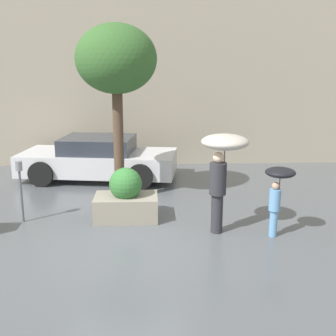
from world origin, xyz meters
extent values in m
plane|color=#51565B|center=(0.00, 0.00, 0.00)|extent=(40.00, 40.00, 0.00)
cube|color=#9E937F|center=(0.00, 6.50, 3.00)|extent=(18.00, 0.30, 6.00)
cube|color=gray|center=(-0.02, 1.28, 0.26)|extent=(1.36, 0.85, 0.52)
sphere|color=#337033|center=(-0.02, 1.28, 0.79)|extent=(0.70, 0.70, 0.70)
cylinder|color=#2D2D33|center=(1.82, 0.45, 0.40)|extent=(0.23, 0.23, 0.80)
cylinder|color=#2D2D33|center=(1.82, 0.45, 1.11)|extent=(0.33, 0.33, 0.63)
sphere|color=beige|center=(1.82, 0.45, 1.54)|extent=(0.22, 0.22, 0.22)
cylinder|color=#4C4C51|center=(1.95, 0.53, 1.48)|extent=(0.02, 0.02, 0.68)
ellipsoid|color=beige|center=(1.95, 0.53, 1.82)|extent=(0.92, 0.92, 0.29)
cylinder|color=#669ED1|center=(2.89, 0.21, 0.27)|extent=(0.16, 0.16, 0.53)
cylinder|color=#669ED1|center=(2.89, 0.21, 0.74)|extent=(0.22, 0.22, 0.42)
sphere|color=tan|center=(2.89, 0.21, 1.02)|extent=(0.14, 0.14, 0.14)
cylinder|color=#4C4C51|center=(2.98, 0.25, 1.02)|extent=(0.02, 0.02, 0.51)
ellipsoid|color=black|center=(2.98, 0.25, 1.28)|extent=(0.58, 0.58, 0.19)
cube|color=silver|center=(-0.99, 4.62, 0.49)|extent=(4.64, 2.45, 0.60)
cube|color=#2D333D|center=(-0.99, 4.62, 1.01)|extent=(2.19, 1.83, 0.44)
cylinder|color=black|center=(-2.48, 3.90, 0.35)|extent=(0.72, 0.32, 0.70)
cylinder|color=black|center=(-2.22, 5.73, 0.35)|extent=(0.72, 0.32, 0.70)
cylinder|color=black|center=(0.24, 3.51, 0.35)|extent=(0.72, 0.32, 0.70)
cylinder|color=black|center=(0.50, 5.34, 0.35)|extent=(0.72, 0.32, 0.70)
cylinder|color=brown|center=(-0.24, 2.57, 1.44)|extent=(0.24, 0.24, 2.88)
ellipsoid|color=#38662D|center=(-0.24, 2.57, 3.39)|extent=(1.87, 1.87, 1.59)
cylinder|color=#595B60|center=(-2.21, 1.20, 0.56)|extent=(0.05, 0.05, 1.13)
cylinder|color=gray|center=(-2.21, 1.20, 1.23)|extent=(0.14, 0.14, 0.20)
camera|label=1|loc=(0.50, -7.38, 3.29)|focal=45.00mm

